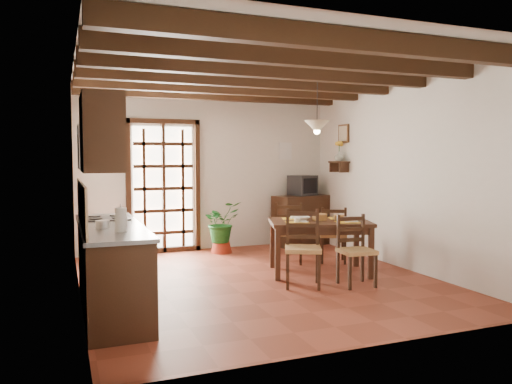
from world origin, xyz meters
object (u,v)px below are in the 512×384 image
chair_far_left (289,244)px  potted_plant (221,220)px  sideboard (302,220)px  chair_far_right (333,245)px  dining_table (320,227)px  chair_near_left (303,262)px  crt_tv (303,185)px  chair_near_right (356,264)px  kitchen_counter (111,266)px  pendant_lamp (317,126)px

chair_far_left → potted_plant: 1.41m
sideboard → chair_far_right: bearing=-112.5°
dining_table → chair_near_left: bearing=-116.0°
sideboard → potted_plant: potted_plant is taller
chair_far_left → potted_plant: (-0.73, 1.17, 0.27)m
chair_far_left → dining_table: bearing=125.3°
crt_tv → potted_plant: 1.73m
chair_near_right → potted_plant: bearing=113.7°
kitchen_counter → potted_plant: potted_plant is taller
kitchen_counter → chair_far_right: (3.44, 1.26, -0.20)m
chair_near_right → chair_far_right: chair_near_right is taller
chair_near_right → pendant_lamp: pendant_lamp is taller
kitchen_counter → crt_tv: kitchen_counter is taller
chair_near_left → pendant_lamp: pendant_lamp is taller
kitchen_counter → chair_far_left: (2.78, 1.47, -0.18)m
kitchen_counter → crt_tv: 4.69m
dining_table → sideboard: 2.28m
chair_far_left → pendant_lamp: bearing=126.5°
kitchen_counter → potted_plant: 3.35m
chair_far_right → potted_plant: 1.98m
potted_plant → sideboard: bearing=6.4°
pendant_lamp → chair_near_left: bearing=-129.3°
chair_near_left → chair_far_right: 1.56m
dining_table → pendant_lamp: 1.43m
kitchen_counter → chair_near_left: size_ratio=2.32×
kitchen_counter → dining_table: size_ratio=1.42×
chair_near_left → potted_plant: potted_plant is taller
chair_near_right → chair_far_left: bearing=102.6°
chair_near_left → chair_far_left: 1.41m
chair_near_right → pendant_lamp: 2.00m
chair_near_left → pendant_lamp: bearing=75.1°
chair_near_left → chair_far_right: (1.09, 1.13, -0.03)m
sideboard → potted_plant: 1.65m
crt_tv → chair_far_left: bearing=-143.3°
crt_tv → pendant_lamp: size_ratio=0.63×
chair_near_left → crt_tv: (1.34, 2.69, 0.81)m
sideboard → potted_plant: (-1.64, -0.18, 0.11)m
chair_near_right → sideboard: size_ratio=0.82×
pendant_lamp → chair_far_left: bearing=99.4°
chair_far_left → chair_far_right: (0.66, -0.21, -0.02)m
crt_tv → potted_plant: size_ratio=0.29×
chair_near_left → crt_tv: bearing=87.9°
potted_plant → pendant_lamp: size_ratio=2.15×
chair_near_left → chair_far_left: size_ratio=1.02×
chair_far_left → sideboard: 1.64m
dining_table → chair_near_left: chair_near_left is taller
chair_near_left → potted_plant: bearing=121.2°
chair_far_left → crt_tv: size_ratio=1.78×
sideboard → crt_tv: (-0.00, -0.01, 0.65)m
kitchen_counter → chair_far_right: bearing=20.1°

